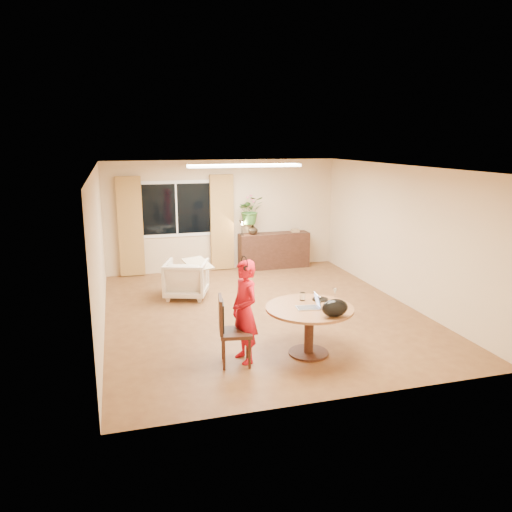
{
  "coord_description": "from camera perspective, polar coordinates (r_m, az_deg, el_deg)",
  "views": [
    {
      "loc": [
        -2.45,
        -8.24,
        3.06
      ],
      "look_at": [
        -0.17,
        -0.2,
        1.1
      ],
      "focal_mm": 35.0,
      "sensor_mm": 36.0,
      "label": 1
    }
  ],
  "objects": [
    {
      "name": "book_stack",
      "position": [
        12.2,
        4.5,
        2.93
      ],
      "size": [
        0.2,
        0.15,
        0.08
      ],
      "primitive_type": null,
      "rotation": [
        0.0,
        0.0,
        0.06
      ],
      "color": "#94704B",
      "rests_on": "sideboard"
    },
    {
      "name": "laptop",
      "position": [
        7.12,
        5.91,
        -5.13
      ],
      "size": [
        0.35,
        0.25,
        0.22
      ],
      "primitive_type": null,
      "rotation": [
        0.0,
        0.0,
        -0.1
      ],
      "color": "#B7B7BC",
      "rests_on": "dining_table"
    },
    {
      "name": "window",
      "position": [
        11.66,
        -9.08,
        5.34
      ],
      "size": [
        1.7,
        0.03,
        1.3
      ],
      "color": "white",
      "rests_on": "wall_back"
    },
    {
      "name": "child",
      "position": [
        6.97,
        -1.3,
        -6.35
      ],
      "size": [
        0.6,
        0.46,
        1.46
      ],
      "primitive_type": "imported",
      "rotation": [
        0.0,
        0.0,
        -1.34
      ],
      "color": "#BA0E14",
      "rests_on": "floor"
    },
    {
      "name": "curtain_right",
      "position": [
        11.8,
        -3.9,
        3.83
      ],
      "size": [
        0.55,
        0.08,
        2.25
      ],
      "primitive_type": "cube",
      "color": "olive",
      "rests_on": "wall_back"
    },
    {
      "name": "dining_chair",
      "position": [
        6.95,
        -2.33,
        -8.52
      ],
      "size": [
        0.53,
        0.5,
        0.98
      ],
      "primitive_type": null,
      "rotation": [
        0.0,
        0.0,
        -0.16
      ],
      "color": "black",
      "rests_on": "floor"
    },
    {
      "name": "pot_lid",
      "position": [
        7.53,
        7.34,
        -4.87
      ],
      "size": [
        0.28,
        0.28,
        0.04
      ],
      "primitive_type": null,
      "rotation": [
        0.0,
        0.0,
        0.22
      ],
      "color": "white",
      "rests_on": "dining_table"
    },
    {
      "name": "dining_table",
      "position": [
        7.27,
        6.12,
        -6.95
      ],
      "size": [
        1.27,
        1.27,
        0.72
      ],
      "color": "brown",
      "rests_on": "floor"
    },
    {
      "name": "handbag",
      "position": [
        6.84,
        9.01,
        -5.88
      ],
      "size": [
        0.4,
        0.27,
        0.25
      ],
      "primitive_type": null,
      "rotation": [
        0.0,
        0.0,
        -0.15
      ],
      "color": "black",
      "rests_on": "dining_table"
    },
    {
      "name": "ceiling",
      "position": [
        8.61,
        0.73,
        10.13
      ],
      "size": [
        6.5,
        6.5,
        0.0
      ],
      "primitive_type": "plane",
      "rotation": [
        3.14,
        0.0,
        0.0
      ],
      "color": "white",
      "rests_on": "wall_back"
    },
    {
      "name": "wall_right",
      "position": [
        9.9,
        16.17,
        2.43
      ],
      "size": [
        0.0,
        6.5,
        6.5
      ],
      "primitive_type": "plane",
      "rotation": [
        1.57,
        0.0,
        -1.57
      ],
      "color": "#D9BA8D",
      "rests_on": "floor"
    },
    {
      "name": "sideboard",
      "position": [
        12.11,
        2.06,
        0.64
      ],
      "size": [
        1.71,
        0.42,
        0.86
      ],
      "primitive_type": "cube",
      "color": "black",
      "rests_on": "floor"
    },
    {
      "name": "desk_lamp",
      "position": [
        11.73,
        -1.61,
        3.27
      ],
      "size": [
        0.17,
        0.17,
        0.37
      ],
      "primitive_type": null,
      "rotation": [
        0.0,
        0.0,
        -0.11
      ],
      "color": "black",
      "rests_on": "sideboard"
    },
    {
      "name": "curtain_left",
      "position": [
        11.56,
        -14.15,
        3.26
      ],
      "size": [
        0.55,
        0.08,
        2.25
      ],
      "primitive_type": "cube",
      "color": "olive",
      "rests_on": "wall_back"
    },
    {
      "name": "ceiling_panel",
      "position": [
        9.76,
        -1.3,
        10.28
      ],
      "size": [
        2.2,
        0.35,
        0.05
      ],
      "primitive_type": "cube",
      "color": "white",
      "rests_on": "ceiling"
    },
    {
      "name": "bouquet",
      "position": [
        11.77,
        -0.65,
        5.25
      ],
      "size": [
        0.61,
        0.53,
        0.66
      ],
      "primitive_type": "imported",
      "rotation": [
        0.0,
        0.0,
        0.02
      ],
      "color": "#306626",
      "rests_on": "vase"
    },
    {
      "name": "vase",
      "position": [
        11.86,
        -0.37,
        3.09
      ],
      "size": [
        0.26,
        0.26,
        0.25
      ],
      "primitive_type": "imported",
      "rotation": [
        0.0,
        0.0,
        0.12
      ],
      "color": "black",
      "rests_on": "sideboard"
    },
    {
      "name": "floor",
      "position": [
        9.13,
        0.69,
        -6.4
      ],
      "size": [
        6.5,
        6.5,
        0.0
      ],
      "primitive_type": "plane",
      "color": "brown",
      "rests_on": "ground"
    },
    {
      "name": "wine_glass",
      "position": [
        7.49,
        9.02,
        -4.38
      ],
      "size": [
        0.09,
        0.09,
        0.2
      ],
      "primitive_type": null,
      "rotation": [
        0.0,
        0.0,
        0.3
      ],
      "color": "white",
      "rests_on": "dining_table"
    },
    {
      "name": "armchair",
      "position": [
        9.95,
        -7.96,
        -2.61
      ],
      "size": [
        1.02,
        1.03,
        0.74
      ],
      "primitive_type": "imported",
      "rotation": [
        0.0,
        0.0,
        2.81
      ],
      "color": "beige",
      "rests_on": "floor"
    },
    {
      "name": "wall_left",
      "position": [
        8.43,
        -17.51,
        0.52
      ],
      "size": [
        0.0,
        6.5,
        6.5
      ],
      "primitive_type": "plane",
      "rotation": [
        1.57,
        0.0,
        1.57
      ],
      "color": "#D9BA8D",
      "rests_on": "floor"
    },
    {
      "name": "tumbler",
      "position": [
        7.48,
        5.34,
        -4.63
      ],
      "size": [
        0.1,
        0.1,
        0.12
      ],
      "primitive_type": null,
      "rotation": [
        0.0,
        0.0,
        0.23
      ],
      "color": "white",
      "rests_on": "dining_table"
    },
    {
      "name": "wall_back",
      "position": [
        11.88,
        -3.77,
        4.65
      ],
      "size": [
        5.5,
        0.0,
        5.5
      ],
      "primitive_type": "plane",
      "rotation": [
        1.57,
        0.0,
        0.0
      ],
      "color": "#D9BA8D",
      "rests_on": "floor"
    },
    {
      "name": "throw",
      "position": [
        9.83,
        -6.68,
        -0.44
      ],
      "size": [
        0.62,
        0.68,
        0.03
      ],
      "primitive_type": null,
      "rotation": [
        0.0,
        0.0,
        0.37
      ],
      "color": "beige",
      "rests_on": "armchair"
    }
  ]
}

